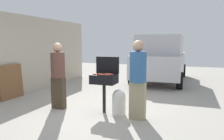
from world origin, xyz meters
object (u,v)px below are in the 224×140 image
at_px(bbq_grill, 104,80).
at_px(hot_dog_1, 101,75).
at_px(hot_dog_3, 106,74).
at_px(hot_dog_7, 110,74).
at_px(hot_dog_8, 107,75).
at_px(parked_minivan, 161,58).
at_px(hot_dog_4, 97,74).
at_px(person_left, 58,73).
at_px(propane_tank, 119,102).
at_px(hot_dog_5, 108,74).
at_px(person_right, 138,77).
at_px(leaning_board, 11,82).
at_px(hot_dog_2, 95,74).
at_px(hot_dog_0, 101,74).
at_px(hot_dog_6, 111,75).

bearing_deg(bbq_grill, hot_dog_1, -94.42).
xyz_separation_m(hot_dog_3, hot_dog_7, (0.08, 0.08, 0.00)).
xyz_separation_m(hot_dog_8, parked_minivan, (0.45, 5.20, 0.07)).
xyz_separation_m(hot_dog_1, hot_dog_4, (-0.16, 0.08, 0.00)).
distance_m(hot_dog_7, hot_dog_8, 0.16).
height_order(person_left, parked_minivan, parked_minivan).
relative_size(hot_dog_4, propane_tank, 0.21).
bearing_deg(hot_dog_5, hot_dog_4, -144.18).
bearing_deg(hot_dog_8, propane_tank, 17.56).
bearing_deg(hot_dog_7, bbq_grill, -164.01).
relative_size(hot_dog_3, propane_tank, 0.21).
height_order(hot_dog_8, person_right, person_right).
xyz_separation_m(hot_dog_3, leaning_board, (-3.26, 0.31, -0.43)).
bearing_deg(propane_tank, hot_dog_2, -172.27).
bearing_deg(hot_dog_3, hot_dog_0, 171.02).
height_order(hot_dog_4, propane_tank, hot_dog_4).
height_order(hot_dog_4, person_left, person_left).
xyz_separation_m(hot_dog_3, hot_dog_5, (-0.00, 0.13, 0.00)).
height_order(hot_dog_0, hot_dog_6, same).
xyz_separation_m(hot_dog_1, hot_dog_3, (0.07, 0.10, 0.00)).
distance_m(bbq_grill, hot_dog_6, 0.25).
distance_m(hot_dog_4, hot_dog_8, 0.30).
xyz_separation_m(hot_dog_5, parked_minivan, (0.52, 4.98, 0.07)).
bearing_deg(hot_dog_4, hot_dog_1, -25.93).
bearing_deg(propane_tank, hot_dog_5, 158.86).
xyz_separation_m(hot_dog_0, person_right, (0.95, -0.15, -0.00)).
bearing_deg(hot_dog_2, hot_dog_0, 40.77).
relative_size(hot_dog_0, hot_dog_8, 1.00).
bearing_deg(person_right, hot_dog_0, -1.29).
distance_m(hot_dog_2, propane_tank, 0.87).
distance_m(hot_dog_8, propane_tank, 0.70).
bearing_deg(person_right, hot_dog_1, 5.86).
xyz_separation_m(person_left, parked_minivan, (1.82, 5.17, 0.10)).
distance_m(hot_dog_2, leaning_board, 3.07).
relative_size(propane_tank, parked_minivan, 0.14).
xyz_separation_m(bbq_grill, hot_dog_5, (0.05, 0.09, 0.16)).
bearing_deg(bbq_grill, person_left, -175.52).
relative_size(hot_dog_2, hot_dog_8, 1.00).
bearing_deg(bbq_grill, hot_dog_6, -12.48).
relative_size(hot_dog_1, leaning_board, 0.12).
relative_size(hot_dog_4, leaning_board, 0.12).
xyz_separation_m(hot_dog_7, propane_tank, (0.26, -0.08, -0.64)).
relative_size(hot_dog_2, hot_dog_3, 1.00).
distance_m(hot_dog_4, hot_dog_5, 0.27).
bearing_deg(hot_dog_5, leaning_board, 176.96).
distance_m(hot_dog_8, person_left, 1.37).
distance_m(hot_dog_6, hot_dog_8, 0.10).
relative_size(hot_dog_3, parked_minivan, 0.03).
bearing_deg(hot_dog_1, hot_dog_8, 7.32).
height_order(hot_dog_0, hot_dog_5, same).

